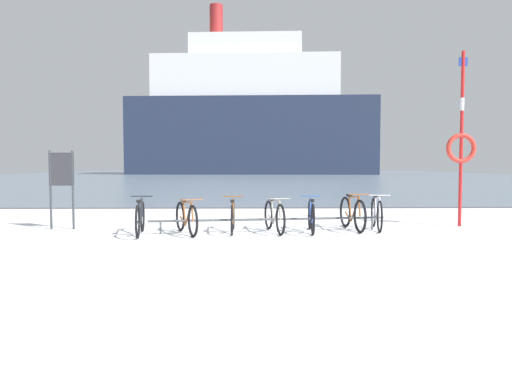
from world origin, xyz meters
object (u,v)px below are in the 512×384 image
Objects in this scene: bicycle_3 at (274,216)px; bicycle_4 at (311,216)px; info_sign at (62,176)px; bicycle_1 at (186,218)px; ferry_ship at (250,118)px; bicycle_6 at (377,213)px; rescue_post at (461,143)px; bicycle_5 at (352,213)px; bicycle_0 at (140,218)px; bicycle_2 at (233,216)px.

bicycle_3 is 0.81m from bicycle_4.
bicycle_3 is 4.92m from info_sign.
info_sign is at bearing 163.50° from bicycle_1.
ferry_ship is at bearing 90.57° from bicycle_4.
bicycle_6 is at bearing 8.98° from bicycle_3.
bicycle_1 is 0.37× the size of rescue_post.
info_sign reaches higher than bicycle_3.
bicycle_3 is at bearing -7.32° from info_sign.
ferry_ship reaches higher than bicycle_4.
bicycle_5 is at bearing 17.02° from bicycle_4.
bicycle_3 is 0.99× the size of bicycle_4.
bicycle_4 is 0.40× the size of rescue_post.
bicycle_1 is at bearing -171.64° from bicycle_6.
bicycle_0 reaches higher than bicycle_2.
rescue_post is at bearing 2.11° from info_sign.
rescue_post is 0.11× the size of ferry_ship.
bicycle_5 is 0.57m from bicycle_6.
bicycle_1 is 0.95× the size of bicycle_2.
bicycle_0 is 7.61m from rescue_post.
info_sign reaches higher than bicycle_6.
info_sign is (-4.81, 0.62, 0.85)m from bicycle_3.
ferry_ship reaches higher than bicycle_5.
rescue_post is 68.76m from ferry_ship.
bicycle_0 is 0.95× the size of info_sign.
bicycle_4 reaches higher than bicycle_2.
bicycle_1 is at bearing -171.32° from bicycle_5.
bicycle_0 is 1.10× the size of bicycle_1.
bicycle_5 is 3.22m from rescue_post.
rescue_post is (6.37, 1.21, 1.63)m from bicycle_1.
bicycle_1 is 4.26m from bicycle_6.
info_sign is 0.05× the size of ferry_ship.
bicycle_5 reaches higher than bicycle_1.
bicycle_3 is 0.04× the size of ferry_ship.
bicycle_4 is (3.64, 0.38, -0.01)m from bicycle_0.
bicycle_1 is at bearing -165.13° from bicycle_2.
bicycle_0 is 1.03× the size of bicycle_4.
bicycle_6 is (1.53, 0.36, 0.02)m from bicycle_4.
info_sign is (-7.14, 0.25, 0.83)m from bicycle_6.
bicycle_0 is at bearing -168.90° from bicycle_2.
bicycle_5 is 6.64m from info_sign.
ferry_ship is at bearing 87.57° from bicycle_0.
bicycle_5 is 0.41× the size of rescue_post.
ferry_ship is at bearing 91.37° from bicycle_5.
bicycle_5 is at bearing -88.63° from ferry_ship.
bicycle_4 is 0.97× the size of bicycle_5.
ferry_ship reaches higher than rescue_post.
info_sign is at bearing -177.89° from rescue_post.
rescue_post is at bearing 12.06° from bicycle_3.
info_sign is (-2.93, 0.87, 0.86)m from bicycle_1.
bicycle_4 is at bearing 5.98° from bicycle_0.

